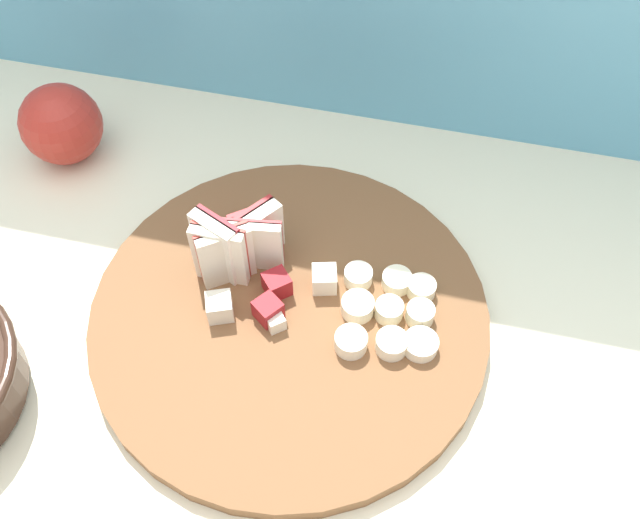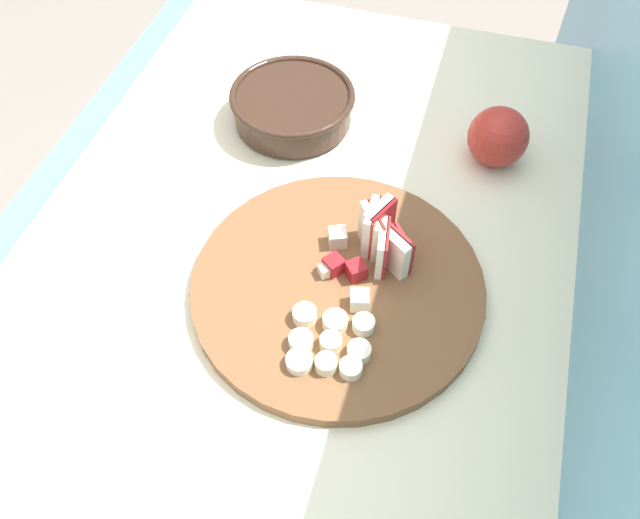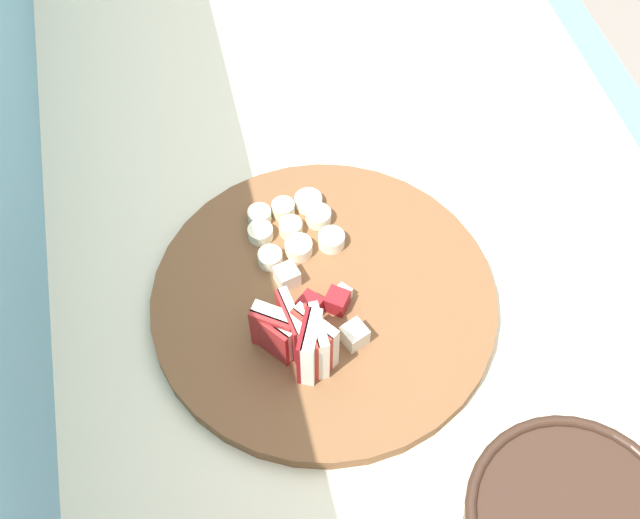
# 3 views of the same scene
# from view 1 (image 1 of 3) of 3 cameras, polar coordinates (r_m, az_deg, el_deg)

# --- Properties ---
(tile_backsplash) EXTENTS (2.40, 0.04, 1.36)m
(tile_backsplash) POSITION_cam_1_polar(r_m,az_deg,el_deg) (0.96, 5.40, 2.36)
(tile_backsplash) COLOR #5BA3C1
(tile_backsplash) RESTS_ON ground
(cutting_board) EXTENTS (0.35, 0.35, 0.02)m
(cutting_board) POSITION_cam_1_polar(r_m,az_deg,el_deg) (0.61, -2.50, -4.60)
(cutting_board) COLOR brown
(cutting_board) RESTS_ON tiled_countertop
(apple_wedge_fan) EXTENTS (0.08, 0.08, 0.07)m
(apple_wedge_fan) POSITION_cam_1_polar(r_m,az_deg,el_deg) (0.61, -6.80, 1.26)
(apple_wedge_fan) COLOR maroon
(apple_wedge_fan) RESTS_ON cutting_board
(apple_dice_pile) EXTENTS (0.11, 0.08, 0.02)m
(apple_dice_pile) POSITION_cam_1_polar(r_m,az_deg,el_deg) (0.60, -3.94, -3.05)
(apple_dice_pile) COLOR maroon
(apple_dice_pile) RESTS_ON cutting_board
(banana_slice_rows) EXTENTS (0.09, 0.10, 0.02)m
(banana_slice_rows) POSITION_cam_1_polar(r_m,az_deg,el_deg) (0.60, 5.57, -4.38)
(banana_slice_rows) COLOR white
(banana_slice_rows) RESTS_ON cutting_board
(whole_apple) EXTENTS (0.08, 0.08, 0.08)m
(whole_apple) POSITION_cam_1_polar(r_m,az_deg,el_deg) (0.76, -20.41, 10.33)
(whole_apple) COLOR #B22D23
(whole_apple) RESTS_ON tiled_countertop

